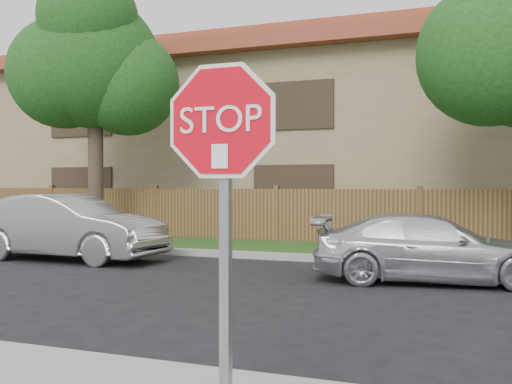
% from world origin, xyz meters
% --- Properties ---
extents(far_curb, '(70.00, 0.30, 0.15)m').
position_xyz_m(far_curb, '(0.00, 8.15, 0.07)').
color(far_curb, gray).
rests_on(far_curb, ground).
extents(grass_strip, '(70.00, 3.00, 0.12)m').
position_xyz_m(grass_strip, '(0.00, 9.80, 0.06)').
color(grass_strip, '#1E4714').
rests_on(grass_strip, ground).
extents(fence, '(70.00, 0.12, 1.60)m').
position_xyz_m(fence, '(0.00, 11.40, 0.80)').
color(fence, '#4F301B').
rests_on(fence, ground).
extents(apartment_building, '(35.20, 9.20, 7.20)m').
position_xyz_m(apartment_building, '(0.00, 17.00, 3.53)').
color(apartment_building, '#857652').
rests_on(apartment_building, ground).
extents(tree_left, '(4.80, 3.90, 7.78)m').
position_xyz_m(tree_left, '(-8.98, 9.57, 5.22)').
color(tree_left, '#382B21').
rests_on(tree_left, ground).
extents(stop_sign, '(1.01, 0.13, 2.55)m').
position_xyz_m(stop_sign, '(0.10, -1.48, 1.83)').
color(stop_sign, gray).
rests_on(stop_sign, sidewalk_near).
extents(sedan_left, '(4.62, 1.69, 1.51)m').
position_xyz_m(sedan_left, '(-7.29, 6.33, 0.76)').
color(sedan_left, '#9D9CA0').
rests_on(sedan_left, ground).
extents(sedan_right, '(4.38, 2.32, 1.21)m').
position_xyz_m(sedan_right, '(0.73, 6.12, 0.61)').
color(sedan_right, silver).
rests_on(sedan_right, ground).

